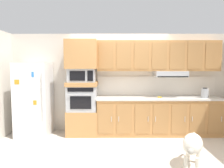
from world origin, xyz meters
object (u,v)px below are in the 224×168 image
built_in_oven (83,98)px  electric_kettle (206,93)px  refrigerator (35,99)px  microwave (83,75)px  screwdriver (161,97)px  dog (193,145)px

built_in_oven → electric_kettle: 2.98m
refrigerator → electric_kettle: bearing=0.3°
built_in_oven → microwave: microwave is taller
screwdriver → electric_kettle: 1.10m
built_in_oven → dog: bearing=-41.0°
built_in_oven → dog: built_in_oven is taller
built_in_oven → screwdriver: bearing=-1.7°
refrigerator → built_in_oven: 1.17m
screwdriver → dog: size_ratio=0.17×
microwave → electric_kettle: (2.98, -0.05, -0.43)m
screwdriver → refrigerator: bearing=-179.8°
microwave → refrigerator: bearing=-176.7°
refrigerator → built_in_oven: bearing=3.3°
electric_kettle → screwdriver: bearing=-179.6°
built_in_oven → screwdriver: 1.89m
built_in_oven → screwdriver: size_ratio=4.36×
built_in_oven → electric_kettle: built_in_oven is taller
screwdriver → dog: 1.80m
electric_kettle → dog: electric_kettle is taller
screwdriver → electric_kettle: (1.09, 0.01, 0.10)m
microwave → built_in_oven: bearing=179.2°
built_in_oven → electric_kettle: (2.98, -0.05, 0.13)m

